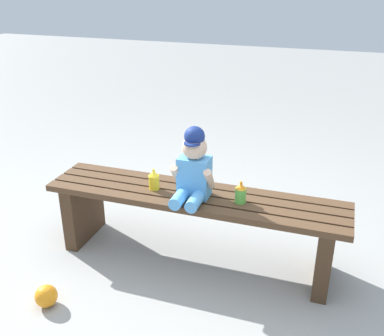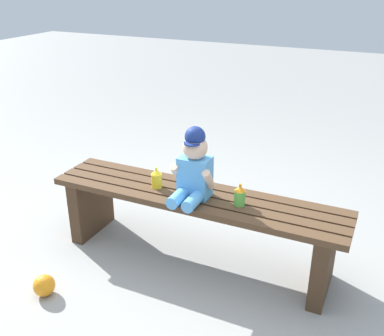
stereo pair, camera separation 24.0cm
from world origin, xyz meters
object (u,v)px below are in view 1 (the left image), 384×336
object	(u,v)px
child_figure	(193,168)
toy_ball	(46,296)
park_bench	(194,215)
sippy_cup_right	(241,193)
sippy_cup_left	(154,180)

from	to	relation	value
child_figure	toy_ball	bearing A→B (deg)	-134.67
park_bench	sippy_cup_right	distance (m)	0.33
child_figure	park_bench	bearing A→B (deg)	100.48
park_bench	toy_ball	distance (m)	0.90
toy_ball	sippy_cup_left	bearing A→B (deg)	60.66
park_bench	sippy_cup_right	xyz separation A→B (m)	(0.27, -0.02, 0.19)
child_figure	sippy_cup_right	xyz separation A→B (m)	(0.26, 0.02, -0.12)
child_figure	sippy_cup_right	distance (m)	0.29
sippy_cup_left	sippy_cup_right	bearing A→B (deg)	0.00
child_figure	sippy_cup_right	world-z (taller)	child_figure
park_bench	child_figure	size ratio (longest dim) A/B	4.23
park_bench	sippy_cup_left	distance (m)	0.31
park_bench	sippy_cup_left	world-z (taller)	sippy_cup_left
toy_ball	child_figure	bearing A→B (deg)	45.33
park_bench	toy_ball	world-z (taller)	park_bench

